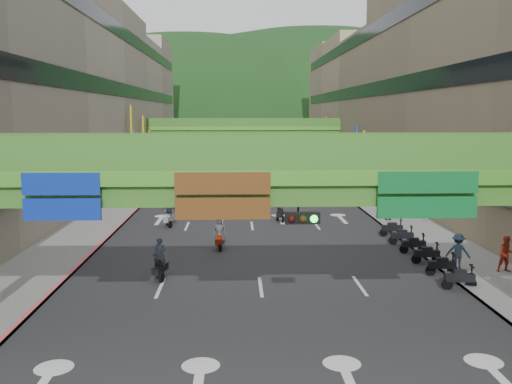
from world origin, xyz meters
TOP-DOWN VIEW (x-y plane):
  - road_slab at (0.00, 50.00)m, footprint 18.00×140.00m
  - sidewalk_left at (-11.00, 50.00)m, footprint 4.00×140.00m
  - sidewalk_right at (11.00, 50.00)m, footprint 4.00×140.00m
  - curb_left at (-9.10, 50.00)m, footprint 0.20×140.00m
  - curb_right at (9.10, 50.00)m, footprint 0.20×140.00m
  - building_row_left at (-18.93, 50.00)m, footprint 12.80×95.00m
  - building_row_right at (18.93, 50.00)m, footprint 12.80×95.00m
  - overpass_near at (0.93, 5.38)m, footprint 28.00×12.27m
  - overpass_far at (0.00, 65.00)m, footprint 28.00×2.20m
  - hill_left at (-15.00, 160.00)m, footprint 168.00×140.00m
  - hill_right at (25.00, 180.00)m, footprint 208.00×176.00m
  - bunting_string at (0.00, 30.00)m, footprint 26.00×0.36m
  - scooter_rider_near at (-4.67, 13.34)m, footprint 0.75×1.58m
  - scooter_rider_mid at (2.10, 27.64)m, footprint 0.92×1.57m
  - scooter_rider_left at (-5.72, 26.01)m, footprint 0.99×1.58m
  - scooter_rider_far at (-2.04, 19.24)m, footprint 0.81×1.60m
  - parked_scooter_row at (8.80, 16.86)m, footprint 1.60×11.55m
  - car_silver at (-5.71, 35.00)m, footprint 1.91×3.94m
  - car_yellow at (-1.58, 45.82)m, footprint 1.66×3.83m
  - pedestrian_red at (11.97, 13.59)m, footprint 0.89×0.71m
  - pedestrian_dark at (9.80, 27.22)m, footprint 1.10×0.51m
  - pedestrian_blue at (9.80, 14.13)m, footprint 0.98×0.85m

SIDE VIEW (x-z plane):
  - hill_left at x=-15.00m, z-range -56.00..56.00m
  - hill_right at x=25.00m, z-range -64.00..64.00m
  - road_slab at x=0.00m, z-range 0.00..0.02m
  - sidewalk_left at x=-11.00m, z-range 0.00..0.15m
  - sidewalk_right at x=11.00m, z-range 0.00..0.15m
  - curb_left at x=-9.10m, z-range 0.00..0.18m
  - curb_right at x=9.10m, z-range 0.00..0.18m
  - parked_scooter_row at x=8.80m, z-range -0.02..1.06m
  - car_silver at x=-5.71m, z-range 0.00..1.25m
  - car_yellow at x=-1.58m, z-range 0.00..1.29m
  - pedestrian_red at x=11.97m, z-range 0.00..1.76m
  - pedestrian_blue at x=9.80m, z-range 0.00..1.78m
  - pedestrian_dark at x=9.80m, z-range 0.00..1.84m
  - scooter_rider_near at x=-4.67m, z-range -0.07..1.96m
  - scooter_rider_far at x=-2.04m, z-range 0.00..1.90m
  - scooter_rider_left at x=-5.72m, z-range -0.01..1.92m
  - scooter_rider_mid at x=2.10m, z-range 0.03..2.00m
  - overpass_near at x=0.93m, z-range 1.66..8.76m
  - overpass_far at x=0.00m, z-range 1.85..8.95m
  - bunting_string at x=0.00m, z-range 5.73..6.19m
  - building_row_left at x=-18.93m, z-range -0.04..18.96m
  - building_row_right at x=18.93m, z-range -0.04..18.96m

